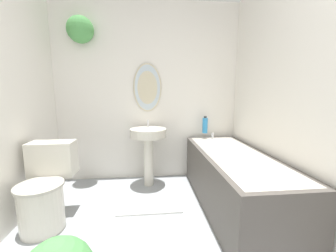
{
  "coord_description": "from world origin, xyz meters",
  "views": [
    {
      "loc": [
        -0.02,
        -0.35,
        1.2
      ],
      "look_at": [
        0.17,
        1.55,
        0.89
      ],
      "focal_mm": 22.0,
      "sensor_mm": 36.0,
      "label": 1
    }
  ],
  "objects_px": {
    "bathtub": "(234,180)",
    "toilet": "(46,189)",
    "pedestal_sink": "(148,142)",
    "shampoo_bottle": "(205,125)"
  },
  "relations": [
    {
      "from": "bathtub",
      "to": "pedestal_sink",
      "type": "bearing_deg",
      "value": 144.83
    },
    {
      "from": "pedestal_sink",
      "to": "shampoo_bottle",
      "type": "height_order",
      "value": "shampoo_bottle"
    },
    {
      "from": "bathtub",
      "to": "toilet",
      "type": "bearing_deg",
      "value": -177.1
    },
    {
      "from": "toilet",
      "to": "bathtub",
      "type": "bearing_deg",
      "value": 2.9
    },
    {
      "from": "toilet",
      "to": "bathtub",
      "type": "xyz_separation_m",
      "value": [
        1.83,
        0.09,
        -0.03
      ]
    },
    {
      "from": "pedestal_sink",
      "to": "bathtub",
      "type": "distance_m",
      "value": 1.12
    },
    {
      "from": "shampoo_bottle",
      "to": "pedestal_sink",
      "type": "bearing_deg",
      "value": -169.66
    },
    {
      "from": "toilet",
      "to": "shampoo_bottle",
      "type": "distance_m",
      "value": 1.97
    },
    {
      "from": "pedestal_sink",
      "to": "bathtub",
      "type": "bearing_deg",
      "value": -35.17
    },
    {
      "from": "toilet",
      "to": "shampoo_bottle",
      "type": "bearing_deg",
      "value": 26.51
    }
  ]
}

